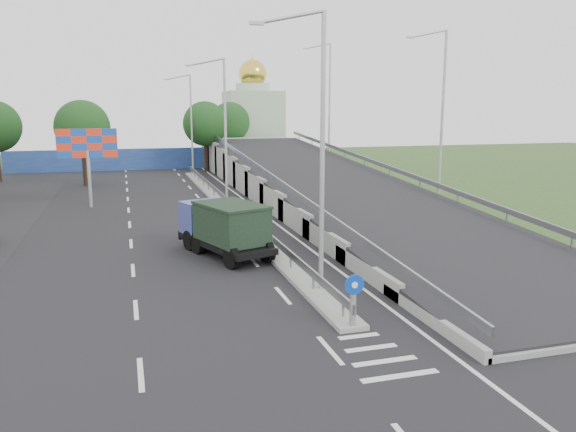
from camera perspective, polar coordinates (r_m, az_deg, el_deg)
name	(u,v)px	position (r m, az deg, el deg)	size (l,w,h in m)	color
ground	(383,361)	(16.31, 9.64, -14.30)	(160.00, 160.00, 0.00)	#2D4C1E
road_surface	(190,225)	(34.11, -9.88, -0.91)	(26.00, 90.00, 0.04)	black
median	(228,209)	(38.40, -6.13, 0.67)	(1.00, 44.00, 0.20)	gray
overpass_ramp	(331,181)	(40.13, 4.44, 3.53)	(10.00, 50.00, 3.50)	gray
median_guardrail	(228,200)	(38.29, -6.15, 1.63)	(0.09, 44.00, 0.71)	gray
sign_bollard	(353,300)	(17.75, 6.66, -8.48)	(0.64, 0.23, 1.67)	black
lamp_post_near	(318,139)	(20.38, 3.02, 7.83)	(2.74, 0.18, 10.08)	#B2B5B7
lamp_post_mid	(223,124)	(39.79, -6.66, 9.29)	(2.74, 0.18, 10.08)	#B2B5B7
lamp_post_far	(189,118)	(59.59, -9.98, 9.73)	(2.74, 0.18, 10.08)	#B2B5B7
blue_wall	(148,159)	(65.51, -14.03, 5.63)	(30.00, 0.50, 2.40)	#293699
church	(253,120)	(75.08, -3.58, 9.71)	(7.00, 7.00, 13.80)	#B2CCAD
billboard	(87,148)	(41.36, -19.71, 6.54)	(4.00, 0.24, 5.50)	#B2B5B7
tree_left_mid	(82,128)	(53.34, -20.17, 8.43)	(4.80, 4.80, 7.60)	black
tree_median_far	(205,124)	(61.83, -8.41, 9.23)	(4.80, 4.80, 7.60)	black
tree_ramp_far	(230,122)	(69.38, -5.91, 9.47)	(4.80, 4.80, 7.60)	black
dump_truck	(224,226)	(26.65, -6.54, -0.99)	(3.94, 6.23, 2.58)	black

